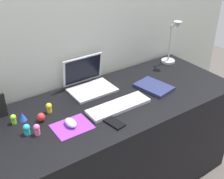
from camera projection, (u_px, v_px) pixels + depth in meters
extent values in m
cube|color=beige|center=(84.00, 70.00, 2.09)|extent=(2.88, 0.05, 1.61)
cube|color=black|center=(115.00, 145.00, 2.03)|extent=(1.68, 0.69, 0.74)
cube|color=silver|center=(92.00, 90.00, 1.95)|extent=(0.30, 0.21, 0.01)
cube|color=silver|center=(83.00, 70.00, 1.99)|extent=(0.30, 0.04, 0.20)
cube|color=black|center=(83.00, 70.00, 1.98)|extent=(0.27, 0.03, 0.17)
cube|color=silver|center=(119.00, 106.00, 1.78)|extent=(0.41, 0.13, 0.02)
cube|color=purple|center=(72.00, 127.00, 1.61)|extent=(0.21, 0.17, 0.00)
ellipsoid|color=silver|center=(71.00, 123.00, 1.61)|extent=(0.06, 0.10, 0.03)
cube|color=black|center=(114.00, 123.00, 1.64)|extent=(0.08, 0.14, 0.01)
cylinder|color=#B7B7BC|center=(168.00, 61.00, 2.36)|extent=(0.11, 0.11, 0.02)
cylinder|color=#B7B7BC|center=(170.00, 43.00, 2.28)|extent=(0.01, 0.01, 0.29)
cylinder|color=#B7B7BC|center=(175.00, 25.00, 2.18)|extent=(0.01, 0.09, 0.07)
cone|color=#B7B7BC|center=(178.00, 25.00, 2.16)|extent=(0.06, 0.06, 0.05)
cube|color=navy|center=(154.00, 87.00, 1.99)|extent=(0.21, 0.27, 0.02)
cylinder|color=pink|center=(37.00, 132.00, 1.55)|extent=(0.03, 0.03, 0.03)
sphere|color=pink|center=(36.00, 127.00, 1.53)|extent=(0.04, 0.04, 0.04)
cone|color=blue|center=(23.00, 117.00, 1.65)|extent=(0.05, 0.05, 0.05)
cylinder|color=yellow|center=(49.00, 110.00, 1.73)|extent=(0.03, 0.03, 0.03)
sphere|color=yellow|center=(49.00, 106.00, 1.72)|extent=(0.04, 0.04, 0.04)
ellipsoid|color=red|center=(41.00, 117.00, 1.65)|extent=(0.05, 0.05, 0.05)
cylinder|color=#28B7CC|center=(27.00, 132.00, 1.55)|extent=(0.03, 0.03, 0.03)
sphere|color=#28B7CC|center=(26.00, 128.00, 1.54)|extent=(0.04, 0.04, 0.04)
cylinder|color=#8CDB33|center=(14.00, 121.00, 1.64)|extent=(0.03, 0.03, 0.03)
sphere|color=#8CDB33|center=(13.00, 117.00, 1.62)|extent=(0.03, 0.03, 0.03)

